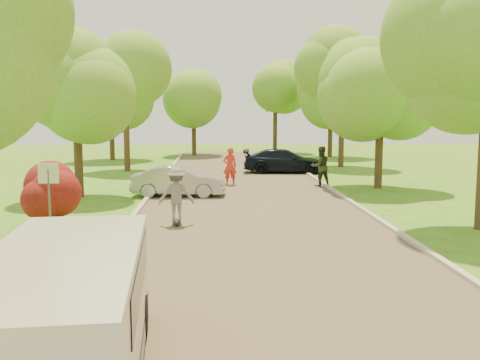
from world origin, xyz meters
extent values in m
plane|color=#3F6F1A|center=(0.00, 0.00, 0.00)|extent=(100.00, 100.00, 0.00)
cube|color=#4C4438|center=(0.00, 8.00, 0.01)|extent=(8.00, 60.00, 0.01)
cube|color=#B2AD9E|center=(-4.05, 8.00, 0.06)|extent=(0.18, 60.00, 0.12)
cube|color=#B2AD9E|center=(4.05, 8.00, 0.06)|extent=(0.18, 60.00, 0.12)
cylinder|color=#59595E|center=(-5.80, 4.00, 1.00)|extent=(0.06, 0.06, 2.00)
cube|color=white|center=(-5.80, 4.00, 1.90)|extent=(0.55, 0.04, 0.55)
cylinder|color=#382619|center=(-6.30, 5.50, 0.35)|extent=(0.12, 0.12, 0.70)
sphere|color=#590F0F|center=(-6.30, 5.50, 1.10)|extent=(1.70, 1.70, 1.70)
cylinder|color=#382619|center=(-7.00, 12.00, 1.57)|extent=(0.36, 0.36, 3.15)
sphere|color=#549228|center=(-7.00, 12.00, 4.41)|extent=(4.20, 4.20, 4.20)
sphere|color=#549228|center=(-6.37, 12.00, 5.04)|extent=(3.15, 3.15, 3.15)
cylinder|color=#382619|center=(-6.60, 22.00, 1.91)|extent=(0.36, 0.36, 3.83)
sphere|color=#549228|center=(-6.60, 22.00, 5.27)|extent=(4.80, 4.80, 4.80)
sphere|color=#549228|center=(-5.88, 22.00, 5.99)|extent=(3.60, 3.60, 3.60)
cylinder|color=#382619|center=(6.40, 14.00, 1.69)|extent=(0.36, 0.36, 3.38)
sphere|color=#549228|center=(6.40, 14.00, 4.70)|extent=(4.40, 4.40, 4.40)
sphere|color=#549228|center=(7.06, 14.00, 5.36)|extent=(3.30, 3.30, 3.30)
cylinder|color=#382619|center=(7.00, 24.00, 2.02)|extent=(0.36, 0.36, 4.05)
sphere|color=#549228|center=(7.00, 24.00, 5.61)|extent=(5.20, 5.20, 5.20)
sphere|color=#549228|center=(7.78, 24.00, 6.39)|extent=(3.90, 3.90, 3.90)
cylinder|color=#382619|center=(-9.00, 30.00, 1.80)|extent=(0.36, 0.36, 3.60)
sphere|color=#549228|center=(-9.00, 30.00, 5.10)|extent=(5.00, 5.00, 5.00)
sphere|color=#549228|center=(-8.25, 30.00, 5.85)|extent=(3.75, 3.75, 3.75)
cylinder|color=#382619|center=(8.00, 32.00, 1.91)|extent=(0.36, 0.36, 3.83)
sphere|color=#549228|center=(8.00, 32.00, 5.33)|extent=(5.00, 5.00, 5.00)
sphere|color=#549228|center=(8.75, 32.00, 6.08)|extent=(3.75, 3.75, 3.75)
cylinder|color=#382619|center=(-3.00, 34.00, 1.69)|extent=(0.36, 0.36, 3.38)
sphere|color=#549228|center=(-3.00, 34.00, 4.81)|extent=(4.80, 4.80, 4.80)
sphere|color=#549228|center=(-2.28, 34.00, 5.53)|extent=(3.60, 3.60, 3.60)
cylinder|color=#382619|center=(4.00, 36.00, 1.80)|extent=(0.36, 0.36, 3.60)
sphere|color=#549228|center=(4.00, 36.00, 5.10)|extent=(5.00, 5.00, 5.00)
sphere|color=#549228|center=(4.75, 36.00, 5.85)|extent=(3.75, 3.75, 3.75)
cube|color=silver|center=(-3.20, -4.06, 0.99)|extent=(2.27, 4.89, 1.64)
cube|color=black|center=(-3.22, -3.81, 1.39)|extent=(2.18, 3.51, 0.55)
cylinder|color=black|center=(-4.17, -2.55, 0.33)|extent=(0.29, 0.67, 0.65)
cylinder|color=black|center=(-2.49, -2.41, 0.33)|extent=(0.29, 0.67, 0.65)
imported|color=#A0A0A5|center=(-2.83, 11.99, 0.65)|extent=(4.02, 1.63, 1.30)
imported|color=black|center=(2.82, 20.67, 0.70)|extent=(4.99, 2.38, 1.41)
cube|color=black|center=(-2.50, 6.09, 0.10)|extent=(0.32, 0.90, 0.02)
cylinder|color=#BFCC4C|center=(-2.45, 6.41, 0.04)|extent=(0.03, 0.07, 0.07)
cylinder|color=#BFCC4C|center=(-2.60, 6.40, 0.04)|extent=(0.03, 0.07, 0.07)
cylinder|color=#BFCC4C|center=(-2.40, 5.78, 0.04)|extent=(0.03, 0.07, 0.07)
cylinder|color=#BFCC4C|center=(-2.55, 5.77, 0.04)|extent=(0.03, 0.07, 0.07)
imported|color=slate|center=(-2.50, 6.09, 0.97)|extent=(1.16, 0.73, 1.72)
imported|color=red|center=(-0.54, 15.47, 0.92)|extent=(0.73, 0.53, 1.85)
imported|color=#282F1C|center=(3.80, 14.72, 0.97)|extent=(1.06, 0.90, 1.93)
camera|label=1|loc=(-1.29, -10.61, 3.52)|focal=40.00mm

